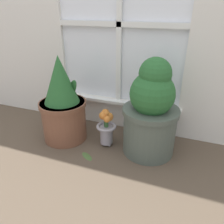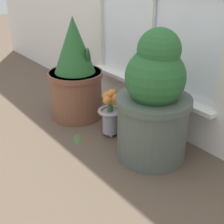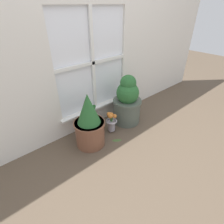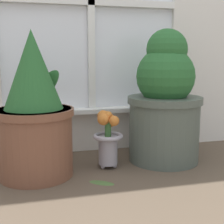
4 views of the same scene
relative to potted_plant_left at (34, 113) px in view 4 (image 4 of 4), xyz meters
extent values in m
plane|color=brown|center=(0.31, -0.26, -0.28)|extent=(10.00, 10.00, 0.00)
cube|color=silver|center=(0.31, 0.34, -0.16)|extent=(0.94, 0.05, 0.24)
cube|color=white|center=(0.31, 0.35, 0.53)|extent=(0.94, 0.02, 1.13)
cube|color=white|center=(0.31, 0.32, 0.53)|extent=(0.04, 0.02, 1.13)
cube|color=white|center=(0.31, 0.32, 0.53)|extent=(0.94, 0.02, 0.04)
cube|color=white|center=(0.31, 0.29, -0.05)|extent=(1.00, 0.06, 0.02)
cylinder|color=brown|center=(0.00, 0.00, -0.13)|extent=(0.32, 0.32, 0.30)
cylinder|color=brown|center=(0.00, 0.00, 0.01)|extent=(0.34, 0.34, 0.03)
cylinder|color=#38281E|center=(0.00, 0.00, 0.02)|extent=(0.29, 0.29, 0.01)
cone|color=#28602D|center=(0.00, 0.00, 0.19)|extent=(0.25, 0.25, 0.33)
ellipsoid|color=#28602D|center=(0.05, 0.07, 0.10)|extent=(0.18, 0.14, 0.20)
cylinder|color=#4C564C|center=(0.63, 0.05, -0.12)|extent=(0.35, 0.35, 0.33)
cylinder|color=#4C564C|center=(0.63, 0.05, 0.03)|extent=(0.37, 0.37, 0.03)
cylinder|color=#38281E|center=(0.63, 0.05, 0.04)|extent=(0.32, 0.32, 0.01)
sphere|color=#28602D|center=(0.63, 0.05, 0.15)|extent=(0.29, 0.29, 0.29)
sphere|color=#28602D|center=(0.63, 0.06, 0.28)|extent=(0.20, 0.20, 0.20)
ellipsoid|color=#28602D|center=(0.54, 0.07, 0.13)|extent=(0.05, 0.13, 0.16)
sphere|color=#99939E|center=(0.33, 0.05, -0.27)|extent=(0.02, 0.02, 0.02)
sphere|color=#99939E|center=(0.30, 0.00, -0.27)|extent=(0.02, 0.02, 0.02)
sphere|color=#99939E|center=(0.36, 0.00, -0.27)|extent=(0.02, 0.02, 0.02)
cylinder|color=#99939E|center=(0.33, 0.02, -0.19)|extent=(0.09, 0.09, 0.13)
torus|color=#99939E|center=(0.33, 0.02, -0.13)|extent=(0.14, 0.14, 0.02)
cylinder|color=#386633|center=(0.33, 0.02, -0.09)|extent=(0.03, 0.03, 0.07)
sphere|color=orange|center=(0.33, 0.02, -0.03)|extent=(0.04, 0.04, 0.04)
sphere|color=orange|center=(0.34, 0.03, -0.06)|extent=(0.06, 0.06, 0.06)
sphere|color=orange|center=(0.32, 0.04, -0.03)|extent=(0.06, 0.06, 0.06)
sphere|color=orange|center=(0.31, 0.02, -0.04)|extent=(0.06, 0.06, 0.06)
sphere|color=orange|center=(0.31, 0.00, -0.04)|extent=(0.04, 0.04, 0.04)
sphere|color=orange|center=(0.35, -0.02, -0.05)|extent=(0.05, 0.05, 0.05)
ellipsoid|color=#476633|center=(0.26, -0.16, -0.27)|extent=(0.12, 0.10, 0.01)
camera|label=1|loc=(0.84, -1.22, 0.64)|focal=35.00mm
camera|label=2|loc=(1.59, -0.94, 0.63)|focal=50.00mm
camera|label=3|loc=(-0.81, -1.31, 1.10)|focal=28.00mm
camera|label=4|loc=(-0.01, -1.36, 0.23)|focal=50.00mm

